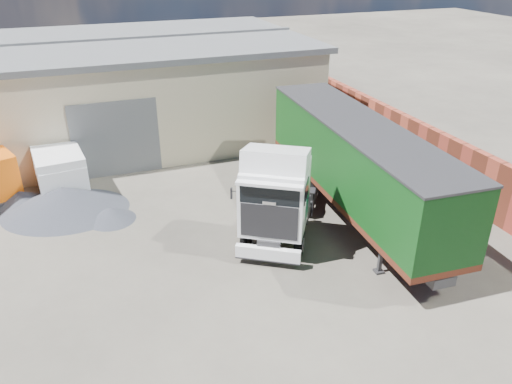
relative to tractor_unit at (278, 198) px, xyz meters
name	(u,v)px	position (x,y,z in m)	size (l,w,h in m)	color
ground	(220,284)	(-2.88, -2.01, -1.66)	(120.00, 120.00, 0.00)	#2C2A24
warehouse	(25,96)	(-8.87, 13.99, 1.00)	(30.60, 12.60, 5.42)	#C1B094
brick_boundary_wall	(409,143)	(8.62, 3.99, -0.41)	(0.35, 26.00, 2.50)	brown
tractor_unit	(278,198)	(0.00, 0.00, 0.00)	(4.97, 6.06, 3.95)	black
box_trailer	(355,161)	(3.48, 0.55, 0.77)	(3.20, 12.09, 3.98)	#2D2D30
panel_van	(58,166)	(-7.58, 7.59, -0.65)	(2.48, 4.96, 1.95)	black
gravel_heap	(62,200)	(-7.54, 5.05, -1.16)	(6.16, 6.04, 1.08)	#21232C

